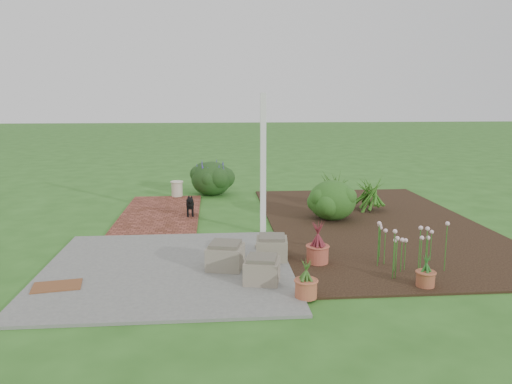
{
  "coord_description": "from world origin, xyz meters",
  "views": [
    {
      "loc": [
        -0.57,
        -8.62,
        2.43
      ],
      "look_at": [
        0.2,
        0.4,
        0.7
      ],
      "focal_mm": 35.0,
      "sensor_mm": 36.0,
      "label": 1
    }
  ],
  "objects": [
    {
      "name": "pink_flower_patch",
      "position": [
        2.17,
        -1.96,
        0.38
      ],
      "size": [
        1.13,
        1.13,
        0.69
      ],
      "primitive_type": null,
      "rotation": [
        0.0,
        0.0,
        0.05
      ],
      "color": "#113D0F",
      "rests_on": "garden_bed"
    },
    {
      "name": "terracotta_pot_bronze",
      "position": [
        0.93,
        -1.71,
        0.16
      ],
      "size": [
        0.36,
        0.36,
        0.26
      ],
      "primitive_type": "cylinder",
      "rotation": [
        0.0,
        0.0,
        -0.12
      ],
      "color": "#AC4E3A",
      "rests_on": "garden_bed"
    },
    {
      "name": "purple_flowering_bush",
      "position": [
        -0.63,
        3.81,
        0.43
      ],
      "size": [
        1.35,
        1.35,
        0.86
      ],
      "primitive_type": "ellipsoid",
      "rotation": [
        0.0,
        0.0,
        -0.44
      ],
      "color": "black",
      "rests_on": "ground"
    },
    {
      "name": "garden_bed",
      "position": [
        2.5,
        0.5,
        0.01
      ],
      "size": [
        4.0,
        7.0,
        0.03
      ],
      "primitive_type": "cube",
      "color": "black",
      "rests_on": "ground"
    },
    {
      "name": "terracotta_pot_small_left",
      "position": [
        2.12,
        -2.74,
        0.13
      ],
      "size": [
        0.3,
        0.3,
        0.2
      ],
      "primitive_type": "cylinder",
      "rotation": [
        0.0,
        0.0,
        0.31
      ],
      "color": "#9C5135",
      "rests_on": "garden_bed"
    },
    {
      "name": "ground",
      "position": [
        0.0,
        0.0,
        0.0
      ],
      "size": [
        80.0,
        80.0,
        0.0
      ],
      "primitive_type": "plane",
      "color": "#2E611E",
      "rests_on": "ground"
    },
    {
      "name": "cream_ceramic_urn",
      "position": [
        -1.48,
        3.48,
        0.22
      ],
      "size": [
        0.31,
        0.31,
        0.36
      ],
      "primitive_type": "cylinder",
      "rotation": [
        0.0,
        0.0,
        0.15
      ],
      "color": "beige",
      "rests_on": "brick_path"
    },
    {
      "name": "concrete_patio",
      "position": [
        -1.25,
        -1.75,
        0.02
      ],
      "size": [
        3.5,
        3.5,
        0.04
      ],
      "primitive_type": "cube",
      "color": "slate",
      "rests_on": "ground"
    },
    {
      "name": "agapanthus_clump_front",
      "position": [
        2.09,
        2.13,
        0.47
      ],
      "size": [
        1.32,
        1.32,
        0.89
      ],
      "primitive_type": null,
      "rotation": [
        0.0,
        0.0,
        0.42
      ],
      "color": "#133E14",
      "rests_on": "garden_bed"
    },
    {
      "name": "veranda_post",
      "position": [
        0.3,
        0.1,
        1.25
      ],
      "size": [
        0.1,
        0.1,
        2.5
      ],
      "primitive_type": "cube",
      "color": "white",
      "rests_on": "ground"
    },
    {
      "name": "stone_trough_near",
      "position": [
        0.04,
        -2.43,
        0.19
      ],
      "size": [
        0.53,
        0.53,
        0.3
      ],
      "primitive_type": "cube",
      "rotation": [
        0.0,
        0.0,
        -0.22
      ],
      "color": "#7A735C",
      "rests_on": "concrete_patio"
    },
    {
      "name": "black_dog",
      "position": [
        -1.07,
        1.36,
        0.29
      ],
      "size": [
        0.16,
        0.48,
        0.42
      ],
      "rotation": [
        0.0,
        0.0,
        0.07
      ],
      "color": "black",
      "rests_on": "brick_path"
    },
    {
      "name": "stone_trough_far",
      "position": [
        0.28,
        -1.49,
        0.19
      ],
      "size": [
        0.51,
        0.51,
        0.31
      ],
      "primitive_type": "cube",
      "rotation": [
        0.0,
        0.0,
        -0.11
      ],
      "color": "gray",
      "rests_on": "concrete_patio"
    },
    {
      "name": "agapanthus_clump_back",
      "position": [
        2.75,
        1.61,
        0.46
      ],
      "size": [
        1.05,
        1.05,
        0.86
      ],
      "primitive_type": null,
      "rotation": [
        0.0,
        0.0,
        0.11
      ],
      "color": "#0D420E",
      "rests_on": "garden_bed"
    },
    {
      "name": "coir_doormat",
      "position": [
        -2.6,
        -2.38,
        0.05
      ],
      "size": [
        0.66,
        0.48,
        0.02
      ],
      "primitive_type": "cube",
      "rotation": [
        0.0,
        0.0,
        0.17
      ],
      "color": "brown",
      "rests_on": "concrete_patio"
    },
    {
      "name": "evergreen_shrub",
      "position": [
        1.77,
        0.92,
        0.43
      ],
      "size": [
        1.01,
        1.01,
        0.8
      ],
      "primitive_type": "ellipsoid",
      "rotation": [
        0.0,
        0.0,
        -0.08
      ],
      "color": "#173910",
      "rests_on": "garden_bed"
    },
    {
      "name": "terracotta_pot_small_right",
      "position": [
        0.52,
        -2.98,
        0.14
      ],
      "size": [
        0.35,
        0.35,
        0.23
      ],
      "primitive_type": "cylinder",
      "rotation": [
        0.0,
        0.0,
        -0.39
      ],
      "color": "#AF593B",
      "rests_on": "garden_bed"
    },
    {
      "name": "stone_trough_mid",
      "position": [
        -0.43,
        -1.85,
        0.2
      ],
      "size": [
        0.58,
        0.58,
        0.32
      ],
      "primitive_type": "cube",
      "rotation": [
        0.0,
        0.0,
        -0.23
      ],
      "color": "#79725D",
      "rests_on": "concrete_patio"
    },
    {
      "name": "brick_path",
      "position": [
        -1.7,
        1.75,
        0.02
      ],
      "size": [
        1.6,
        3.5,
        0.04
      ],
      "primitive_type": "cube",
      "color": "brown",
      "rests_on": "ground"
    }
  ]
}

